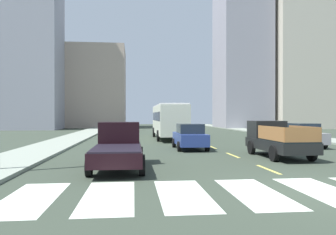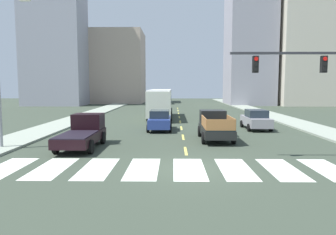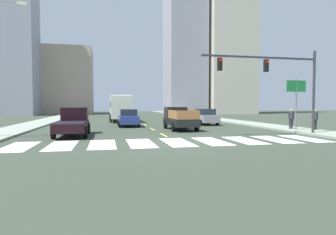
{
  "view_description": "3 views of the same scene",
  "coord_description": "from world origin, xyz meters",
  "px_view_note": "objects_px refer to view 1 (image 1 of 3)",
  "views": [
    {
      "loc": [
        -5.63,
        -9.3,
        2.26
      ],
      "look_at": [
        -2.83,
        17.55,
        2.12
      ],
      "focal_mm": 35.18,
      "sensor_mm": 36.0,
      "label": 1
    },
    {
      "loc": [
        -0.73,
        -14.26,
        3.79
      ],
      "look_at": [
        -1.17,
        12.34,
        1.12
      ],
      "focal_mm": 34.04,
      "sensor_mm": 36.0,
      "label": 2
    },
    {
      "loc": [
        -3.98,
        -15.89,
        2.17
      ],
      "look_at": [
        1.69,
        10.3,
        0.96
      ],
      "focal_mm": 30.42,
      "sensor_mm": 36.0,
      "label": 3
    }
  ],
  "objects_px": {
    "city_bus": "(169,119)",
    "sedan_near_left": "(190,137)",
    "pickup_stakebed": "(276,140)",
    "streetlight_left": "(1,47)",
    "sedan_near_right": "(302,135)",
    "pickup_dark": "(118,146)"
  },
  "relations": [
    {
      "from": "pickup_dark",
      "to": "streetlight_left",
      "type": "bearing_deg",
      "value": -170.3
    },
    {
      "from": "pickup_stakebed",
      "to": "sedan_near_left",
      "type": "xyz_separation_m",
      "value": [
        -4.1,
        4.33,
        -0.08
      ]
    },
    {
      "from": "pickup_dark",
      "to": "streetlight_left",
      "type": "distance_m",
      "value": 6.16
    },
    {
      "from": "pickup_dark",
      "to": "sedan_near_right",
      "type": "relative_size",
      "value": 1.18
    },
    {
      "from": "sedan_near_left",
      "to": "streetlight_left",
      "type": "distance_m",
      "value": 12.86
    },
    {
      "from": "sedan_near_left",
      "to": "sedan_near_right",
      "type": "xyz_separation_m",
      "value": [
        8.32,
        0.72,
        0.0
      ]
    },
    {
      "from": "city_bus",
      "to": "sedan_near_left",
      "type": "relative_size",
      "value": 2.45
    },
    {
      "from": "pickup_dark",
      "to": "sedan_near_left",
      "type": "height_order",
      "value": "pickup_dark"
    },
    {
      "from": "sedan_near_left",
      "to": "streetlight_left",
      "type": "xyz_separation_m",
      "value": [
        -9.0,
        -8.21,
        4.11
      ]
    },
    {
      "from": "pickup_stakebed",
      "to": "city_bus",
      "type": "relative_size",
      "value": 0.48
    },
    {
      "from": "city_bus",
      "to": "sedan_near_left",
      "type": "xyz_separation_m",
      "value": [
        0.36,
        -9.98,
        -1.09
      ]
    },
    {
      "from": "sedan_near_right",
      "to": "streetlight_left",
      "type": "relative_size",
      "value": 0.49
    },
    {
      "from": "sedan_near_right",
      "to": "streetlight_left",
      "type": "xyz_separation_m",
      "value": [
        -17.32,
        -8.93,
        4.11
      ]
    },
    {
      "from": "pickup_dark",
      "to": "sedan_near_left",
      "type": "relative_size",
      "value": 1.18
    },
    {
      "from": "city_bus",
      "to": "streetlight_left",
      "type": "xyz_separation_m",
      "value": [
        -8.64,
        -18.19,
        3.02
      ]
    },
    {
      "from": "sedan_near_left",
      "to": "sedan_near_right",
      "type": "distance_m",
      "value": 8.35
    },
    {
      "from": "sedan_near_right",
      "to": "pickup_dark",
      "type": "bearing_deg",
      "value": -148.87
    },
    {
      "from": "pickup_stakebed",
      "to": "pickup_dark",
      "type": "bearing_deg",
      "value": -158.49
    },
    {
      "from": "pickup_stakebed",
      "to": "sedan_near_left",
      "type": "bearing_deg",
      "value": 135.03
    },
    {
      "from": "city_bus",
      "to": "sedan_near_left",
      "type": "height_order",
      "value": "city_bus"
    },
    {
      "from": "streetlight_left",
      "to": "sedan_near_right",
      "type": "bearing_deg",
      "value": 27.27
    },
    {
      "from": "pickup_stakebed",
      "to": "city_bus",
      "type": "distance_m",
      "value": 15.02
    }
  ]
}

